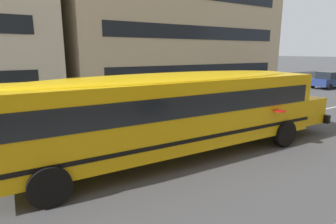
% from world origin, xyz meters
% --- Properties ---
extents(ground_plane, '(400.00, 400.00, 0.00)m').
position_xyz_m(ground_plane, '(0.00, 0.00, 0.00)').
color(ground_plane, '#4C4C4F').
extents(sidewalk_far, '(120.00, 3.00, 0.01)m').
position_xyz_m(sidewalk_far, '(0.00, 8.19, 0.01)').
color(sidewalk_far, gray).
rests_on(sidewalk_far, ground_plane).
extents(lane_centreline, '(110.00, 0.16, 0.01)m').
position_xyz_m(lane_centreline, '(0.00, 0.00, 0.00)').
color(lane_centreline, silver).
rests_on(lane_centreline, ground_plane).
extents(school_bus, '(12.95, 3.29, 2.88)m').
position_xyz_m(school_bus, '(0.80, -1.65, 1.71)').
color(school_bus, yellow).
rests_on(school_bus, ground_plane).
extents(parked_car_teal_mid_block, '(3.91, 1.89, 1.64)m').
position_xyz_m(parked_car_teal_mid_block, '(14.39, 5.33, 0.84)').
color(parked_car_teal_mid_block, '#195B66').
rests_on(parked_car_teal_mid_block, ground_plane).
extents(parked_car_dark_blue_beside_sign, '(3.99, 2.05, 1.64)m').
position_xyz_m(parked_car_dark_blue_beside_sign, '(23.43, 5.35, 0.84)').
color(parked_car_dark_blue_beside_sign, navy).
rests_on(parked_car_dark_blue_beside_sign, ground_plane).
extents(apartment_block_far_centre, '(20.71, 12.69, 16.50)m').
position_xyz_m(apartment_block_far_centre, '(10.76, 16.01, 8.25)').
color(apartment_block_far_centre, '#C6B28E').
rests_on(apartment_block_far_centre, ground_plane).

